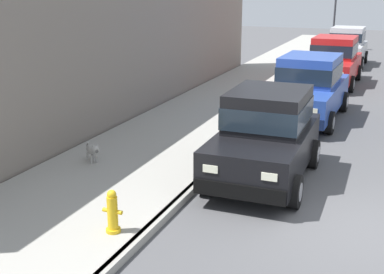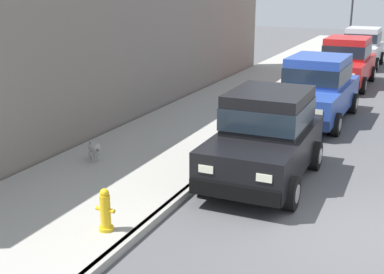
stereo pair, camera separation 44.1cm
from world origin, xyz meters
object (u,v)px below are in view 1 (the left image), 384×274
(car_blue_sedan, at_px, (309,87))
(car_red_sedan, at_px, (334,60))
(dog_grey, at_px, (92,150))
(car_black_hatchback, at_px, (266,134))
(fire_hydrant, at_px, (113,213))
(car_silver_hatchback, at_px, (347,46))
(street_lamp, at_px, (336,2))

(car_blue_sedan, bearing_deg, car_red_sedan, 90.18)
(car_blue_sedan, distance_m, dog_grey, 7.23)
(car_black_hatchback, relative_size, fire_hydrant, 5.27)
(car_black_hatchback, bearing_deg, fire_hydrant, -113.92)
(car_red_sedan, relative_size, car_silver_hatchback, 1.21)
(car_silver_hatchback, xyz_separation_m, fire_hydrant, (-1.49, -20.36, -0.50))
(fire_hydrant, distance_m, street_lamp, 26.23)
(car_red_sedan, height_order, dog_grey, car_red_sedan)
(fire_hydrant, bearing_deg, dog_grey, 128.13)
(street_lamp, bearing_deg, car_silver_hatchback, -76.43)
(car_blue_sedan, bearing_deg, car_black_hatchback, -89.66)
(car_blue_sedan, height_order, car_silver_hatchback, car_blue_sedan)
(car_black_hatchback, distance_m, car_red_sedan, 11.35)
(car_black_hatchback, xyz_separation_m, fire_hydrant, (-1.58, -3.56, -0.50))
(car_blue_sedan, distance_m, street_lamp, 17.37)
(dog_grey, relative_size, street_lamp, 0.14)
(fire_hydrant, bearing_deg, street_lamp, 89.78)
(dog_grey, distance_m, street_lamp, 23.64)
(car_blue_sedan, xyz_separation_m, street_lamp, (-1.45, 17.20, 1.92))
(car_red_sedan, relative_size, fire_hydrant, 6.39)
(car_silver_hatchback, distance_m, dog_grey, 18.03)
(car_red_sedan, distance_m, street_lamp, 11.46)
(car_red_sedan, distance_m, car_silver_hatchback, 5.46)
(dog_grey, xyz_separation_m, fire_hydrant, (2.13, -2.71, 0.05))
(car_silver_hatchback, bearing_deg, street_lamp, 103.57)
(car_black_hatchback, xyz_separation_m, dog_grey, (-3.70, -0.85, -0.55))
(car_silver_hatchback, relative_size, fire_hydrant, 5.28)
(car_black_hatchback, bearing_deg, car_red_sedan, 90.25)
(car_silver_hatchback, xyz_separation_m, dog_grey, (-3.62, -17.65, -0.55))
(car_silver_hatchback, distance_m, street_lamp, 6.23)
(car_blue_sedan, relative_size, street_lamp, 1.05)
(car_black_hatchback, distance_m, car_blue_sedan, 5.36)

